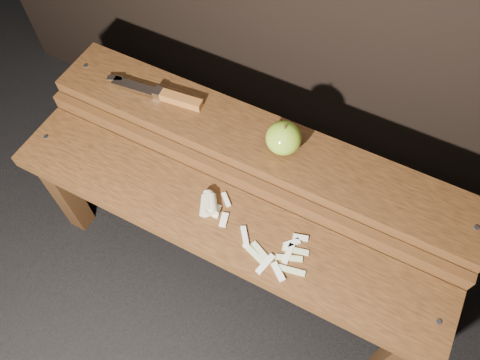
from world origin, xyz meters
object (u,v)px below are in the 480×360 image
at_px(bench_rear_tier, 258,158).
at_px(apple, 284,138).
at_px(bench_front_tier, 219,234).
at_px(knife, 169,96).

relative_size(bench_rear_tier, apple, 12.78).
distance_m(bench_rear_tier, apple, 0.14).
bearing_deg(bench_rear_tier, apple, 3.77).
height_order(bench_front_tier, apple, apple).
height_order(bench_rear_tier, knife, knife).
height_order(apple, knife, apple).
xyz_separation_m(bench_rear_tier, apple, (0.07, 0.00, 0.13)).
bearing_deg(bench_front_tier, bench_rear_tier, 90.00).
distance_m(bench_front_tier, knife, 0.40).
bearing_deg(bench_rear_tier, bench_front_tier, -90.00).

